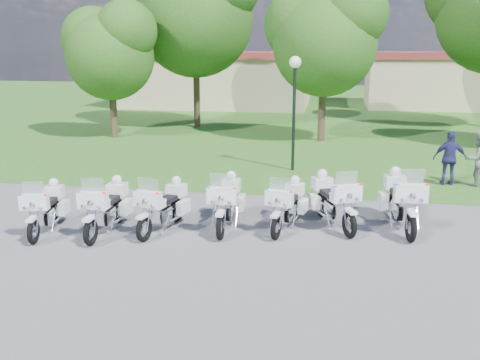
% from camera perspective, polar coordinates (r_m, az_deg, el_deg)
% --- Properties ---
extents(ground, '(100.00, 100.00, 0.00)m').
position_cam_1_polar(ground, '(14.35, -2.76, -4.77)').
color(ground, '#57575C').
rests_on(ground, ground).
extents(grass_lawn, '(100.00, 48.00, 0.01)m').
position_cam_1_polar(grass_lawn, '(40.61, 5.65, 7.63)').
color(grass_lawn, '#37601E').
rests_on(grass_lawn, ground).
extents(motorcycle_0, '(0.97, 2.21, 1.50)m').
position_cam_1_polar(motorcycle_0, '(14.55, -20.00, -2.79)').
color(motorcycle_0, black).
rests_on(motorcycle_0, ground).
extents(motorcycle_1, '(0.79, 2.38, 1.60)m').
position_cam_1_polar(motorcycle_1, '(14.04, -14.03, -2.75)').
color(motorcycle_1, black).
rests_on(motorcycle_1, ground).
extents(motorcycle_2, '(1.05, 2.27, 1.54)m').
position_cam_1_polar(motorcycle_2, '(13.92, -8.17, -2.71)').
color(motorcycle_2, black).
rests_on(motorcycle_2, ground).
extents(motorcycle_3, '(0.83, 2.41, 1.62)m').
position_cam_1_polar(motorcycle_3, '(14.00, -1.41, -2.34)').
color(motorcycle_3, black).
rests_on(motorcycle_3, ground).
extents(motorcycle_4, '(1.02, 2.24, 1.52)m').
position_cam_1_polar(motorcycle_4, '(13.96, 5.06, -2.61)').
color(motorcycle_4, black).
rests_on(motorcycle_4, ground).
extents(motorcycle_5, '(1.43, 2.29, 1.65)m').
position_cam_1_polar(motorcycle_5, '(14.32, 9.88, -2.11)').
color(motorcycle_5, black).
rests_on(motorcycle_5, ground).
extents(motorcycle_6, '(1.05, 2.62, 1.76)m').
position_cam_1_polar(motorcycle_6, '(14.55, 16.81, -2.06)').
color(motorcycle_6, black).
rests_on(motorcycle_6, ground).
extents(lamp_post, '(0.44, 0.44, 4.26)m').
position_cam_1_polar(lamp_post, '(20.07, 5.84, 10.03)').
color(lamp_post, black).
rests_on(lamp_post, ground).
extents(tree_0, '(5.11, 4.36, 6.81)m').
position_cam_1_polar(tree_0, '(28.14, -13.77, 13.55)').
color(tree_0, '#38281C').
rests_on(tree_0, ground).
extents(tree_1, '(7.54, 6.43, 10.05)m').
position_cam_1_polar(tree_1, '(31.00, -4.91, 17.91)').
color(tree_1, '#38281C').
rests_on(tree_1, ground).
extents(tree_2, '(5.84, 4.98, 7.78)m').
position_cam_1_polar(tree_2, '(26.60, 8.94, 15.15)').
color(tree_2, '#38281C').
rests_on(tree_2, ground).
extents(building_west, '(14.56, 8.32, 4.10)m').
position_cam_1_polar(building_west, '(42.28, -2.45, 10.76)').
color(building_west, '#C6B78F').
rests_on(building_west, ground).
extents(building_east, '(11.44, 7.28, 4.10)m').
position_cam_1_polar(building_east, '(44.04, 20.68, 10.01)').
color(building_east, '#C6B78F').
rests_on(building_east, ground).
extents(bystander_b, '(1.05, 0.93, 1.81)m').
position_cam_1_polar(bystander_b, '(19.70, 24.04, 1.99)').
color(bystander_b, gray).
rests_on(bystander_b, ground).
extents(bystander_c, '(1.10, 0.49, 1.85)m').
position_cam_1_polar(bystander_c, '(19.42, 21.46, 2.15)').
color(bystander_c, navy).
rests_on(bystander_c, ground).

